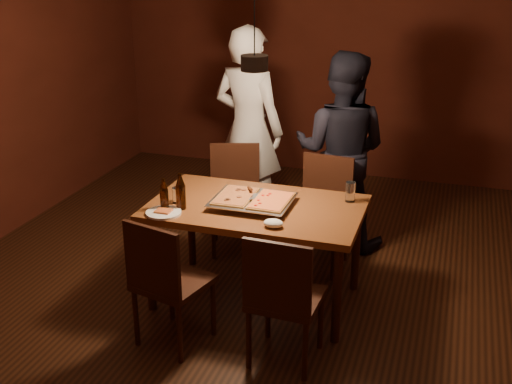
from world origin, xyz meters
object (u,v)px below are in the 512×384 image
(diner_white, at_px, (249,130))
(pendant_lamp, at_px, (254,61))
(plate_slice, at_px, (164,212))
(diner_dark, at_px, (341,151))
(dining_table, at_px, (256,215))
(pizza_tray, at_px, (252,202))
(chair_near_right, at_px, (282,290))
(chair_far_left, at_px, (235,187))
(beer_bottle_a, at_px, (164,194))
(chair_near_left, at_px, (164,273))
(chair_far_right, at_px, (323,201))
(beer_bottle_b, at_px, (181,191))

(diner_white, height_order, pendant_lamp, pendant_lamp)
(plate_slice, relative_size, diner_white, 0.13)
(diner_white, distance_m, diner_dark, 0.87)
(dining_table, bearing_deg, pizza_tray, -154.65)
(chair_near_right, distance_m, plate_slice, 1.05)
(chair_far_left, height_order, beer_bottle_a, beer_bottle_a)
(chair_near_left, bearing_deg, chair_near_right, 16.14)
(plate_slice, xyz_separation_m, diner_white, (0.07, 1.62, 0.16))
(dining_table, height_order, chair_far_left, chair_far_left)
(dining_table, relative_size, diner_white, 0.81)
(chair_far_left, distance_m, diner_dark, 0.95)
(chair_far_left, bearing_deg, diner_white, -105.57)
(chair_far_left, height_order, pizza_tray, chair_far_left)
(plate_slice, bearing_deg, diner_dark, 58.11)
(diner_white, relative_size, diner_dark, 1.10)
(pizza_tray, height_order, beer_bottle_a, beer_bottle_a)
(dining_table, xyz_separation_m, chair_far_left, (-0.45, 0.82, -0.14))
(chair_near_right, distance_m, diner_white, 2.22)
(chair_far_right, height_order, pendant_lamp, pendant_lamp)
(dining_table, relative_size, pendant_lamp, 1.36)
(chair_far_right, bearing_deg, chair_far_left, -0.42)
(beer_bottle_b, relative_size, plate_slice, 1.07)
(chair_near_right, bearing_deg, plate_slice, 160.34)
(chair_near_left, xyz_separation_m, pizza_tray, (0.34, 0.75, 0.24))
(chair_far_left, distance_m, plate_slice, 1.19)
(beer_bottle_b, xyz_separation_m, diner_dark, (0.86, 1.38, -0.04))
(pizza_tray, bearing_deg, dining_table, 21.16)
(chair_far_right, xyz_separation_m, chair_near_left, (-0.70, -1.49, 0.00))
(diner_white, xyz_separation_m, diner_dark, (0.86, -0.12, -0.08))
(chair_far_right, distance_m, pizza_tray, 0.86)
(beer_bottle_a, xyz_separation_m, diner_dark, (0.96, 1.42, -0.02))
(chair_near_left, relative_size, beer_bottle_a, 2.27)
(beer_bottle_a, xyz_separation_m, diner_white, (0.10, 1.54, 0.06))
(beer_bottle_a, relative_size, plate_slice, 0.93)
(diner_white, bearing_deg, diner_dark, -175.43)
(chair_far_left, distance_m, chair_near_right, 1.77)
(chair_near_right, relative_size, diner_dark, 0.29)
(beer_bottle_a, bearing_deg, chair_near_left, -66.19)
(chair_far_left, bearing_deg, beer_bottle_b, 69.58)
(chair_far_left, distance_m, beer_bottle_b, 1.10)
(chair_far_left, bearing_deg, pendant_lamp, 99.01)
(dining_table, bearing_deg, beer_bottle_b, -155.43)
(dining_table, xyz_separation_m, chair_near_right, (0.40, -0.73, -0.14))
(chair_near_left, bearing_deg, plate_slice, 128.65)
(chair_near_left, distance_m, beer_bottle_b, 0.65)
(pendant_lamp, bearing_deg, diner_dark, 71.64)
(chair_far_right, bearing_deg, diner_white, -27.77)
(chair_far_left, height_order, beer_bottle_b, beer_bottle_b)
(dining_table, distance_m, chair_far_right, 0.82)
(chair_near_right, relative_size, diner_white, 0.26)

